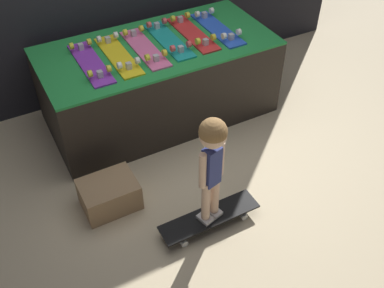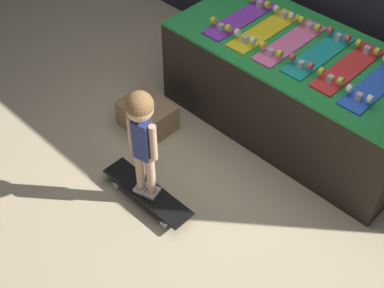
# 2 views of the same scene
# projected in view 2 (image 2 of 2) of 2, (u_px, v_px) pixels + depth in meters

# --- Properties ---
(ground_plane) EXTENTS (16.00, 16.00, 0.00)m
(ground_plane) POSITION_uv_depth(u_px,v_px,m) (240.00, 165.00, 3.99)
(ground_plane) COLOR beige
(display_rack) EXTENTS (1.97, 0.95, 0.72)m
(display_rack) POSITION_uv_depth(u_px,v_px,m) (297.00, 89.00, 4.05)
(display_rack) COLOR black
(display_rack) RESTS_ON ground_plane
(skateboard_purple_on_rack) EXTENTS (0.18, 0.69, 0.09)m
(skateboard_purple_on_rack) POSITION_uv_depth(u_px,v_px,m) (241.00, 18.00, 4.06)
(skateboard_purple_on_rack) COLOR purple
(skateboard_purple_on_rack) RESTS_ON display_rack
(skateboard_yellow_on_rack) EXTENTS (0.18, 0.69, 0.09)m
(skateboard_yellow_on_rack) POSITION_uv_depth(u_px,v_px,m) (265.00, 29.00, 3.95)
(skateboard_yellow_on_rack) COLOR yellow
(skateboard_yellow_on_rack) RESTS_ON display_rack
(skateboard_pink_on_rack) EXTENTS (0.18, 0.69, 0.09)m
(skateboard_pink_on_rack) POSITION_uv_depth(u_px,v_px,m) (290.00, 42.00, 3.84)
(skateboard_pink_on_rack) COLOR pink
(skateboard_pink_on_rack) RESTS_ON display_rack
(skateboard_teal_on_rack) EXTENTS (0.18, 0.69, 0.09)m
(skateboard_teal_on_rack) POSITION_uv_depth(u_px,v_px,m) (320.00, 53.00, 3.74)
(skateboard_teal_on_rack) COLOR teal
(skateboard_teal_on_rack) RESTS_ON display_rack
(skateboard_red_on_rack) EXTENTS (0.18, 0.69, 0.09)m
(skateboard_red_on_rack) POSITION_uv_depth(u_px,v_px,m) (349.00, 67.00, 3.63)
(skateboard_red_on_rack) COLOR red
(skateboard_red_on_rack) RESTS_ON display_rack
(skateboard_blue_on_rack) EXTENTS (0.18, 0.69, 0.09)m
(skateboard_blue_on_rack) POSITION_uv_depth(u_px,v_px,m) (377.00, 83.00, 3.50)
(skateboard_blue_on_rack) COLOR blue
(skateboard_blue_on_rack) RESTS_ON display_rack
(skateboard_on_floor) EXTENTS (0.74, 0.19, 0.09)m
(skateboard_on_floor) POSITION_uv_depth(u_px,v_px,m) (147.00, 193.00, 3.70)
(skateboard_on_floor) COLOR black
(skateboard_on_floor) RESTS_ON ground_plane
(child) EXTENTS (0.20, 0.18, 0.87)m
(child) POSITION_uv_depth(u_px,v_px,m) (141.00, 127.00, 3.26)
(child) COLOR silver
(child) RESTS_ON skateboard_on_floor
(storage_box) EXTENTS (0.41, 0.31, 0.22)m
(storage_box) POSITION_uv_depth(u_px,v_px,m) (147.00, 116.00, 4.21)
(storage_box) COLOR #A37F56
(storage_box) RESTS_ON ground_plane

